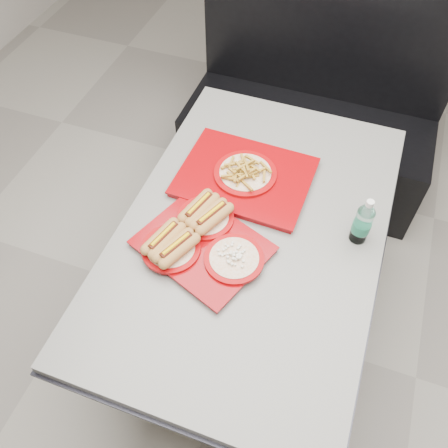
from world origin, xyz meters
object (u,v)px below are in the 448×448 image
(booth_bench, at_px, (311,115))
(water_bottle, at_px, (363,223))
(tray_near, at_px, (199,239))
(tray_far, at_px, (245,175))
(diner_table, at_px, (251,254))

(booth_bench, xyz_separation_m, water_bottle, (0.36, -1.01, 0.43))
(tray_near, xyz_separation_m, tray_far, (0.05, 0.34, -0.00))
(tray_near, bearing_deg, water_bottle, 22.92)
(tray_near, distance_m, water_bottle, 0.55)
(tray_far, bearing_deg, diner_table, -64.98)
(diner_table, bearing_deg, tray_near, -138.20)
(tray_near, xyz_separation_m, water_bottle, (0.50, 0.21, 0.05))
(diner_table, height_order, tray_near, tray_near)
(tray_far, height_order, water_bottle, water_bottle)
(booth_bench, relative_size, tray_far, 2.70)
(diner_table, bearing_deg, booth_bench, 90.00)
(booth_bench, relative_size, tray_near, 2.72)
(booth_bench, bearing_deg, tray_far, -96.32)
(diner_table, height_order, booth_bench, booth_bench)
(booth_bench, distance_m, tray_near, 1.29)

